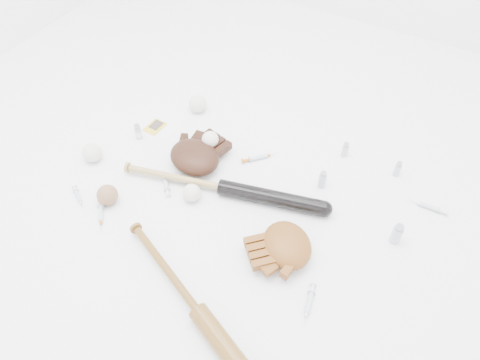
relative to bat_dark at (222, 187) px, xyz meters
The scene contains 22 objects.
bat_dark is the anchor object (origin of this frame).
bat_wood 0.52m from the bat_dark, 66.79° to the right, with size 0.86×0.06×0.06m, color brown, non-canonical shape.
glove_dark 0.19m from the bat_dark, 156.89° to the left, with size 0.26×0.26×0.09m, color black, non-canonical shape.
glove_tan 0.36m from the bat_dark, 19.88° to the right, with size 0.24×0.24×0.09m, color brown, non-canonical shape.
trading_card 0.48m from the bat_dark, 158.75° to the left, with size 0.07×0.09×0.01m, color gold.
pedestal 0.23m from the bat_dark, 132.59° to the left, with size 0.07×0.07×0.04m, color white.
baseball_on_pedestal 0.23m from the bat_dark, 132.59° to the left, with size 0.07×0.07×0.07m, color silver.
baseball_left 0.56m from the bat_dark, 168.84° to the right, with size 0.08×0.08×0.08m, color silver.
baseball_upper 0.50m from the bat_dark, 133.49° to the left, with size 0.08×0.08×0.08m, color silver.
baseball_mid 0.12m from the bat_dark, 134.57° to the right, with size 0.07×0.07×0.07m, color silver.
baseball_aged 0.43m from the bat_dark, 144.26° to the right, with size 0.08×0.08×0.08m, color #885F41.
syringe_0 0.55m from the bat_dark, 147.63° to the right, with size 0.13×0.02×0.02m, color #ADBCC6, non-canonical shape.
syringe_1 0.23m from the bat_dark, 160.28° to the right, with size 0.16×0.03×0.02m, color #ADBCC6, non-canonical shape.
syringe_2 0.23m from the bat_dark, 80.40° to the left, with size 0.17×0.03×0.02m, color #ADBCC6, non-canonical shape.
syringe_3 0.55m from the bat_dark, 28.57° to the right, with size 0.16×0.03×0.02m, color #ADBCC6, non-canonical shape.
syringe_4 0.79m from the bat_dark, 23.78° to the left, with size 0.16×0.03×0.02m, color #ADBCC6, non-canonical shape.
syringe_5 0.46m from the bat_dark, 136.34° to the right, with size 0.16×0.03×0.02m, color #ADBCC6, non-canonical shape.
vial_0 0.70m from the bat_dark, 37.18° to the left, with size 0.03×0.03×0.07m, color #A8B2B9.
vial_1 0.54m from the bat_dark, 51.39° to the left, with size 0.03×0.03×0.07m, color #A8B2B9.
vial_2 0.39m from the bat_dark, 34.40° to the left, with size 0.03×0.03×0.08m, color #A8B2B9.
vial_3 0.66m from the bat_dark, ahead, with size 0.04×0.04×0.09m, color #A8B2B9.
vial_4 0.48m from the bat_dark, 169.43° to the left, with size 0.03×0.03×0.07m, color #A8B2B9.
Camera 1 is at (0.62, -0.95, 1.39)m, focal length 35.00 mm.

